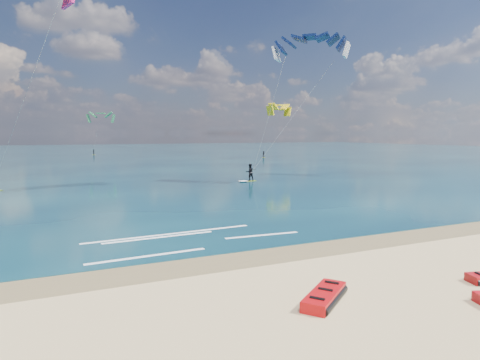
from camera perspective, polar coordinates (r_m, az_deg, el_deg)
name	(u,v)px	position (r m, az deg, el deg)	size (l,w,h in m)	color
ground	(105,178)	(53.66, -17.58, 0.25)	(320.00, 320.00, 0.00)	tan
wet_sand_strip	(225,261)	(18.12, -2.01, -10.80)	(320.00, 2.40, 0.01)	brown
sea	(71,154)	(117.28, -21.63, 3.20)	(320.00, 200.00, 0.04)	#082130
packed_kite_left	(324,302)	(14.32, 11.16, -15.65)	(2.59, 1.13, 0.41)	red
kitesurfer_far	(282,101)	(46.66, 5.56, 10.49)	(11.44, 7.97, 16.86)	#ADDA20
shoreline_foam	(180,239)	(21.81, -8.06, -7.80)	(10.94, 4.18, 0.01)	white
distant_kites	(77,133)	(96.81, -20.88, 5.89)	(88.95, 32.22, 11.27)	teal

